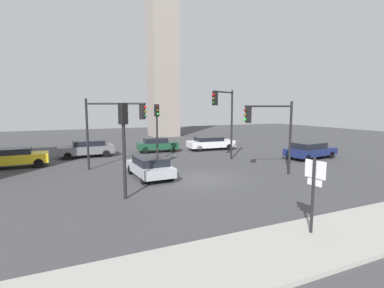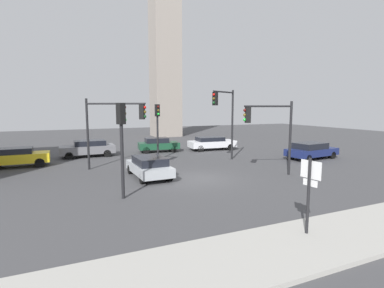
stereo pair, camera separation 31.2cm
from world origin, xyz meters
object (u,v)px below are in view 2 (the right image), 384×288
object	(u,v)px
car_2	(149,166)
car_5	(158,144)
traffic_light_2	(268,124)
traffic_light_3	(115,120)
car_4	(212,143)
traffic_light_4	(122,132)
traffic_light_0	(225,111)
direction_sign	(309,187)
car_3	(18,157)
traffic_light_1	(158,121)
car_0	(311,150)
car_1	(88,148)

from	to	relation	value
car_2	car_5	world-z (taller)	car_5
traffic_light_2	traffic_light_3	distance (m)	10.29
car_4	traffic_light_4	bearing A→B (deg)	-127.76
traffic_light_0	traffic_light_2	distance (m)	5.28
traffic_light_2	car_5	distance (m)	13.11
direction_sign	car_3	distance (m)	20.52
traffic_light_1	traffic_light_4	bearing A→B (deg)	-36.01
traffic_light_1	car_5	xyz separation A→B (m)	(1.28, 4.07, -2.51)
car_0	car_4	bearing A→B (deg)	117.04
car_4	car_5	bearing A→B (deg)	174.80
car_2	car_3	world-z (taller)	car_3
traffic_light_0	car_3	distance (m)	15.94
direction_sign	traffic_light_1	world-z (taller)	traffic_light_1
traffic_light_3	car_2	distance (m)	4.35
traffic_light_0	traffic_light_1	distance (m)	5.60
direction_sign	traffic_light_1	distance (m)	16.40
car_0	car_2	world-z (taller)	car_0
direction_sign	traffic_light_1	size ratio (longest dim) A/B	0.56
direction_sign	traffic_light_4	bearing A→B (deg)	117.83
traffic_light_1	car_4	bearing A→B (deg)	105.42
traffic_light_4	car_4	distance (m)	17.21
traffic_light_1	traffic_light_2	xyz separation A→B (m)	(4.84, -8.27, 0.10)
direction_sign	car_5	xyz separation A→B (m)	(1.02, 20.41, -1.03)
traffic_light_4	car_5	bearing A→B (deg)	37.71
traffic_light_2	traffic_light_4	distance (m)	9.59
traffic_light_2	traffic_light_4	world-z (taller)	traffic_light_2
traffic_light_4	car_4	xyz separation A→B (m)	(11.38, 12.66, -2.50)
traffic_light_2	car_1	size ratio (longest dim) A/B	1.03
traffic_light_1	traffic_light_4	world-z (taller)	traffic_light_1
traffic_light_4	traffic_light_2	bearing A→B (deg)	-21.33
traffic_light_2	traffic_light_4	size ratio (longest dim) A/B	1.04
direction_sign	traffic_light_3	distance (m)	14.16
traffic_light_4	car_3	bearing A→B (deg)	89.57
traffic_light_2	car_0	distance (m)	8.42
traffic_light_3	traffic_light_4	bearing A→B (deg)	-61.90
traffic_light_2	traffic_light_3	xyz separation A→B (m)	(-8.80, 5.34, 0.20)
traffic_light_4	car_0	bearing A→B (deg)	-13.30
car_4	car_5	size ratio (longest dim) A/B	1.20
car_1	car_5	world-z (taller)	car_1
traffic_light_0	car_3	world-z (taller)	traffic_light_0
car_1	car_2	distance (m)	10.17
traffic_light_3	car_3	size ratio (longest dim) A/B	1.19
car_2	car_5	distance (m)	10.53
car_0	car_3	world-z (taller)	car_3
traffic_light_1	car_3	world-z (taller)	traffic_light_1
traffic_light_2	car_1	bearing A→B (deg)	-30.64
car_1	car_4	world-z (taller)	car_1
traffic_light_3	traffic_light_4	size ratio (longest dim) A/B	1.09
traffic_light_1	car_1	bearing A→B (deg)	-136.57
traffic_light_3	car_4	distance (m)	12.61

